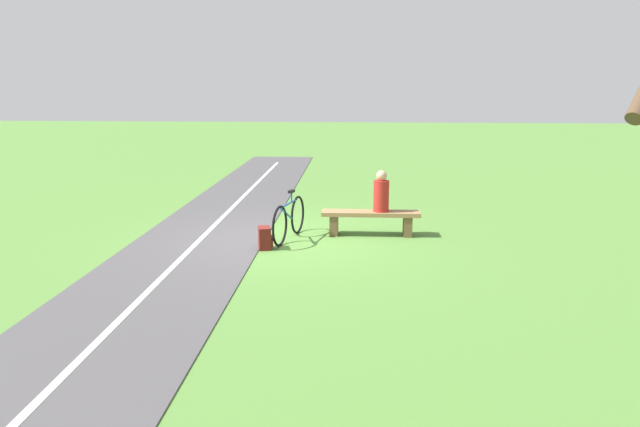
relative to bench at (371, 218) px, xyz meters
The scene contains 7 objects.
ground_plane 1.76m from the bench, 17.34° to the left, with size 80.00×80.00×0.00m, color #548438.
paved_path 5.51m from the bench, 55.21° to the left, with size 2.44×36.00×0.02m, color #4C494C.
path_centre_line 5.51m from the bench, 55.21° to the left, with size 0.10×32.00×0.00m, color silver.
bench is the anchor object (origin of this frame).
person_seated 0.54m from the bench, behind, with size 0.31×0.31×0.80m.
bicycle 1.62m from the bench, 17.28° to the left, with size 0.41×1.77×0.93m.
backpack 2.25m from the bench, 32.42° to the left, with size 0.31×0.36×0.40m.
Camera 1 is at (-1.56, 11.33, 2.85)m, focal length 34.69 mm.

